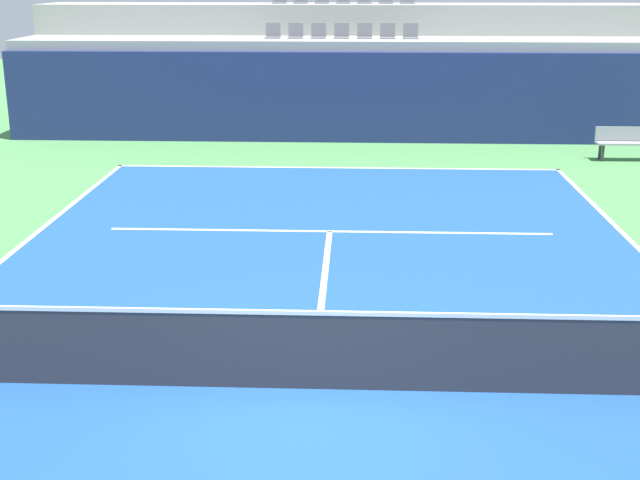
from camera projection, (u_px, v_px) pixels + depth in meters
The scene contains 12 objects.
ground_plane at pixel (312, 389), 10.01m from camera, with size 80.00×80.00×0.00m, color #4C8C4C.
court_surface at pixel (312, 389), 10.00m from camera, with size 11.00×24.00×0.01m, color #1E4C99.
baseline_far at pixel (337, 168), 21.41m from camera, with size 11.00×0.10×0.00m, color white.
service_line_far at pixel (330, 231), 16.11m from camera, with size 8.26×0.10×0.00m, color white.
centre_service_line at pixel (323, 291), 13.06m from camera, with size 0.10×6.40×0.00m, color white.
back_wall at pixel (340, 98), 24.43m from camera, with size 19.15×0.30×2.53m, color navy.
stands_tier_lower at pixel (341, 87), 25.68m from camera, with size 19.15×2.40×2.81m, color #9E9E99.
stands_tier_upper at pixel (343, 63), 27.84m from camera, with size 19.15×2.40×3.72m, color #9E9E99.
seating_row_lower at pixel (342, 34), 25.32m from camera, with size 4.50×0.44×0.44m.
seating_row_upper at pixel (343, 0), 27.34m from camera, with size 4.50×0.44×0.44m.
tennis_net at pixel (312, 349), 9.86m from camera, with size 11.08×0.08×1.07m.
player_bench at pixel (625, 141), 22.23m from camera, with size 1.50×0.40×0.85m.
Camera 1 is at (0.48, -9.04, 4.61)m, focal length 48.40 mm.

